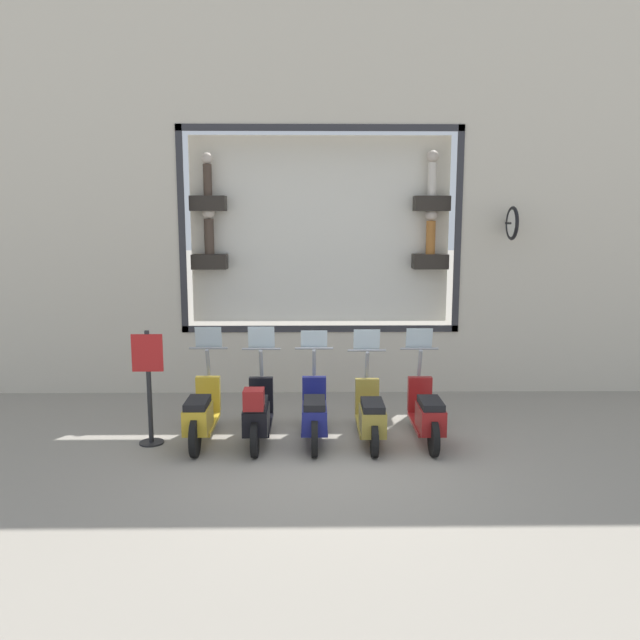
{
  "coord_description": "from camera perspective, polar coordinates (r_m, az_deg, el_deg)",
  "views": [
    {
      "loc": [
        -8.23,
        0.16,
        3.28
      ],
      "look_at": [
        2.1,
        0.02,
        1.62
      ],
      "focal_mm": 35.0,
      "sensor_mm": 36.0,
      "label": 1
    }
  ],
  "objects": [
    {
      "name": "scooter_red_0",
      "position": [
        9.48,
        9.75,
        -8.47
      ],
      "size": [
        1.8,
        0.6,
        1.59
      ],
      "color": "black",
      "rests_on": "ground_plane"
    },
    {
      "name": "building_facade",
      "position": [
        11.9,
        0.03,
        15.23
      ],
      "size": [
        1.22,
        36.0,
        8.93
      ],
      "color": "beige",
      "rests_on": "ground_plane"
    },
    {
      "name": "scooter_olive_1",
      "position": [
        9.37,
        4.66,
        -8.69
      ],
      "size": [
        1.79,
        0.6,
        1.57
      ],
      "color": "black",
      "rests_on": "ground_plane"
    },
    {
      "name": "scooter_navy_2",
      "position": [
        9.33,
        -0.52,
        -8.6
      ],
      "size": [
        1.81,
        0.61,
        1.56
      ],
      "color": "black",
      "rests_on": "ground_plane"
    },
    {
      "name": "ground_plane",
      "position": [
        8.86,
        0.34,
        -12.6
      ],
      "size": [
        120.0,
        120.0,
        0.0
      ],
      "primitive_type": "plane",
      "color": "gray"
    },
    {
      "name": "scooter_yellow_4",
      "position": [
        9.47,
        -10.79,
        -8.45
      ],
      "size": [
        1.81,
        0.61,
        1.62
      ],
      "color": "black",
      "rests_on": "ground_plane"
    },
    {
      "name": "scooter_black_3",
      "position": [
        9.29,
        -5.73,
        -8.46
      ],
      "size": [
        1.8,
        0.6,
        1.62
      ],
      "color": "black",
      "rests_on": "ground_plane"
    },
    {
      "name": "shop_sign_post",
      "position": [
        9.49,
        -15.38,
        -5.61
      ],
      "size": [
        0.36,
        0.45,
        1.7
      ],
      "color": "#232326",
      "rests_on": "ground_plane"
    }
  ]
}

